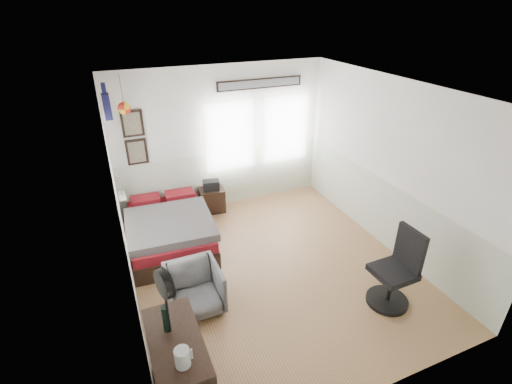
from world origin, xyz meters
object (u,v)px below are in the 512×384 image
nightstand (212,200)px  bed (170,230)px  dresser (180,372)px  task_chair (396,275)px  armchair (195,289)px

nightstand → bed: bearing=-133.9°
nightstand → dresser: bearing=-105.5°
dresser → task_chair: 2.96m
task_chair → nightstand: bearing=113.4°
armchair → nightstand: size_ratio=1.50×
bed → nightstand: 1.28m
armchair → dresser: bearing=-110.8°
armchair → nightstand: (0.96, 2.39, -0.09)m
dresser → nightstand: size_ratio=2.16×
bed → armchair: armchair is taller
armchair → task_chair: size_ratio=0.62×
dresser → task_chair: task_chair is taller
dresser → nightstand: dresser is taller
dresser → bed: bearing=81.0°
nightstand → task_chair: (1.52, -3.31, 0.22)m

